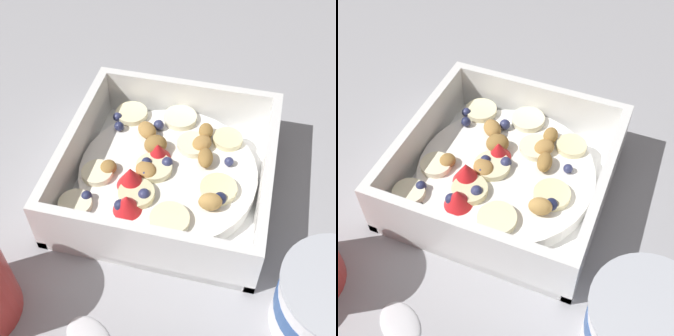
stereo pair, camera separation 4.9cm
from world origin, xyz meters
TOP-DOWN VIEW (x-y plane):
  - ground_plane at (0.00, 0.00)m, footprint 2.40×2.40m
  - fruit_bowl at (-0.02, 0.01)m, footprint 0.21×0.21m
  - yogurt_cup at (0.10, 0.18)m, footprint 0.10×0.10m

SIDE VIEW (x-z plane):
  - ground_plane at x=0.00m, z-range 0.00..0.00m
  - fruit_bowl at x=-0.02m, z-range -0.01..0.05m
  - yogurt_cup at x=0.10m, z-range 0.00..0.07m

